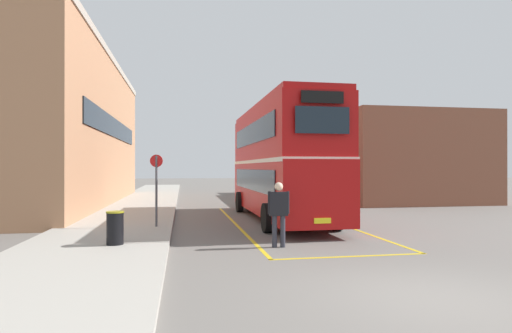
# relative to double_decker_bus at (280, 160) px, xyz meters

# --- Properties ---
(ground_plane) EXTENTS (135.60, 135.60, 0.00)m
(ground_plane) POSITION_rel_double_decker_bus_xyz_m (0.12, 3.54, -2.51)
(ground_plane) COLOR #66605B
(sidewalk_left) EXTENTS (4.00, 57.60, 0.14)m
(sidewalk_left) POSITION_rel_double_decker_bus_xyz_m (-6.38, 5.94, -2.44)
(sidewalk_left) COLOR #A39E93
(sidewalk_left) RESTS_ON ground
(brick_building_left) EXTENTS (6.47, 21.63, 8.60)m
(brick_building_left) POSITION_rel_double_decker_bus_xyz_m (-11.16, 8.66, 1.79)
(brick_building_left) COLOR #AD7A56
(brick_building_left) RESTS_ON ground
(depot_building_right) EXTENTS (8.95, 12.14, 5.61)m
(depot_building_right) POSITION_rel_double_decker_bus_xyz_m (10.06, 10.28, 0.29)
(depot_building_right) COLOR brown
(depot_building_right) RESTS_ON ground
(double_decker_bus) EXTENTS (2.80, 10.88, 4.75)m
(double_decker_bus) POSITION_rel_double_decker_bus_xyz_m (0.00, 0.00, 0.00)
(double_decker_bus) COLOR black
(double_decker_bus) RESTS_ON ground
(single_deck_bus) EXTENTS (3.11, 8.91, 3.02)m
(single_deck_bus) POSITION_rel_double_decker_bus_xyz_m (4.04, 15.33, -0.87)
(single_deck_bus) COLOR black
(single_deck_bus) RESTS_ON ground
(pedestrian_boarding) EXTENTS (0.60, 0.27, 1.79)m
(pedestrian_boarding) POSITION_rel_double_decker_bus_xyz_m (-1.42, -5.98, -1.46)
(pedestrian_boarding) COLOR #2D2D38
(pedestrian_boarding) RESTS_ON ground
(litter_bin) EXTENTS (0.47, 0.47, 0.89)m
(litter_bin) POSITION_rel_double_decker_bus_xyz_m (-5.81, -5.57, -1.93)
(litter_bin) COLOR black
(litter_bin) RESTS_ON sidewalk_left
(bus_stop_sign) EXTENTS (0.44, 0.08, 2.51)m
(bus_stop_sign) POSITION_rel_double_decker_bus_xyz_m (-4.93, -2.20, -0.85)
(bus_stop_sign) COLOR #4C4C51
(bus_stop_sign) RESTS_ON sidewalk_left
(bay_marking_yellow) EXTENTS (4.19, 12.88, 0.01)m
(bay_marking_yellow) POSITION_rel_double_decker_bus_xyz_m (0.01, -1.96, -2.51)
(bay_marking_yellow) COLOR gold
(bay_marking_yellow) RESTS_ON ground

